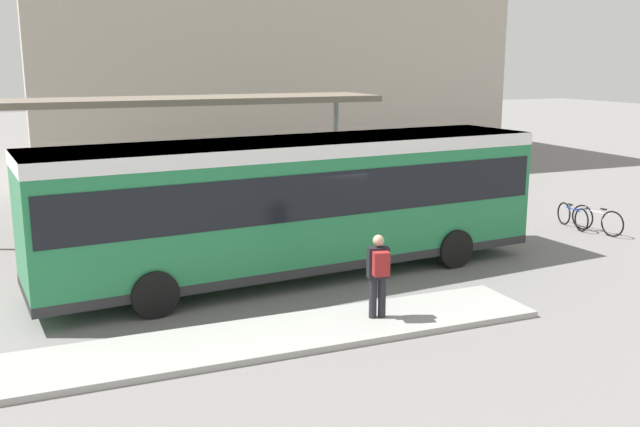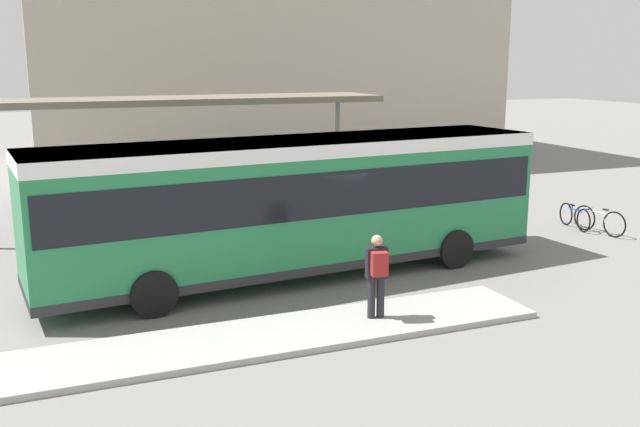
{
  "view_description": "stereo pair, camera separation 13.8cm",
  "coord_description": "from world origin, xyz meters",
  "px_view_note": "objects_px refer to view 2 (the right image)",
  "views": [
    {
      "loc": [
        -5.6,
        -14.91,
        4.91
      ],
      "look_at": [
        0.59,
        0.0,
        1.42
      ],
      "focal_mm": 40.0,
      "sensor_mm": 36.0,
      "label": 1
    },
    {
      "loc": [
        -5.47,
        -14.96,
        4.91
      ],
      "look_at": [
        0.59,
        0.0,
        1.42
      ],
      "focal_mm": 40.0,
      "sensor_mm": 36.0,
      "label": 2
    }
  ],
  "objects_px": {
    "city_bus": "(296,197)",
    "bicycle_blue": "(575,217)",
    "pedestrian_waiting": "(377,271)",
    "potted_planter_near_shelter": "(158,227)",
    "bicycle_white": "(599,221)"
  },
  "relations": [
    {
      "from": "city_bus",
      "to": "pedestrian_waiting",
      "type": "xyz_separation_m",
      "value": [
        0.3,
        -3.53,
        -0.8
      ]
    },
    {
      "from": "bicycle_blue",
      "to": "pedestrian_waiting",
      "type": "bearing_deg",
      "value": -52.07
    },
    {
      "from": "city_bus",
      "to": "bicycle_blue",
      "type": "relative_size",
      "value": 7.45
    },
    {
      "from": "bicycle_white",
      "to": "bicycle_blue",
      "type": "xyz_separation_m",
      "value": [
        -0.2,
        0.79,
        -0.03
      ]
    },
    {
      "from": "pedestrian_waiting",
      "to": "bicycle_white",
      "type": "height_order",
      "value": "pedestrian_waiting"
    },
    {
      "from": "city_bus",
      "to": "pedestrian_waiting",
      "type": "height_order",
      "value": "city_bus"
    },
    {
      "from": "pedestrian_waiting",
      "to": "bicycle_white",
      "type": "distance_m",
      "value": 10.07
    },
    {
      "from": "potted_planter_near_shelter",
      "to": "bicycle_white",
      "type": "bearing_deg",
      "value": -12.88
    },
    {
      "from": "city_bus",
      "to": "bicycle_blue",
      "type": "bearing_deg",
      "value": 2.81
    },
    {
      "from": "pedestrian_waiting",
      "to": "potted_planter_near_shelter",
      "type": "bearing_deg",
      "value": 34.38
    },
    {
      "from": "bicycle_blue",
      "to": "potted_planter_near_shelter",
      "type": "relative_size",
      "value": 1.27
    },
    {
      "from": "city_bus",
      "to": "potted_planter_near_shelter",
      "type": "height_order",
      "value": "city_bus"
    },
    {
      "from": "potted_planter_near_shelter",
      "to": "city_bus",
      "type": "bearing_deg",
      "value": -51.6
    },
    {
      "from": "pedestrian_waiting",
      "to": "bicycle_blue",
      "type": "xyz_separation_m",
      "value": [
        8.99,
        4.86,
        -0.69
      ]
    },
    {
      "from": "city_bus",
      "to": "potted_planter_near_shelter",
      "type": "bearing_deg",
      "value": 123.04
    }
  ]
}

